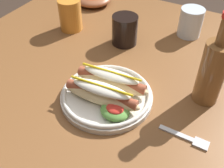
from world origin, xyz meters
TOP-DOWN VIEW (x-y plane):
  - dining_table at (0.00, 0.00)m, footprint 1.27×1.06m
  - hot_dog_plate at (-0.04, -0.13)m, footprint 0.25×0.25m
  - fork at (0.19, -0.15)m, footprint 0.12×0.03m
  - soda_cup at (-0.12, 0.15)m, footprint 0.09×0.09m
  - water_cup at (0.06, 0.30)m, footprint 0.08×0.08m
  - extra_cup at (-0.34, 0.14)m, footprint 0.08×0.08m
  - glass_bottle at (0.19, 0.01)m, footprint 0.07×0.07m

SIDE VIEW (x-z plane):
  - dining_table at x=0.00m, z-range 0.28..1.02m
  - fork at x=0.19m, z-range 0.74..0.74m
  - hot_dog_plate at x=-0.04m, z-range 0.73..0.80m
  - soda_cup at x=-0.12m, z-range 0.74..0.84m
  - water_cup at x=0.06m, z-range 0.74..0.84m
  - extra_cup at x=-0.34m, z-range 0.74..0.85m
  - glass_bottle at x=0.19m, z-range 0.71..0.96m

